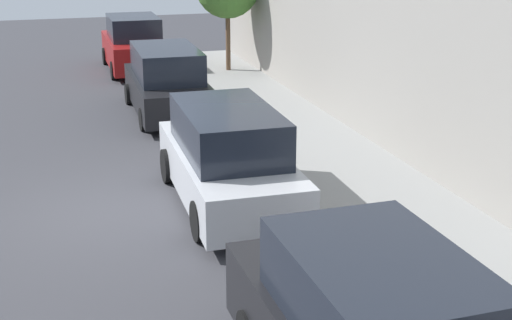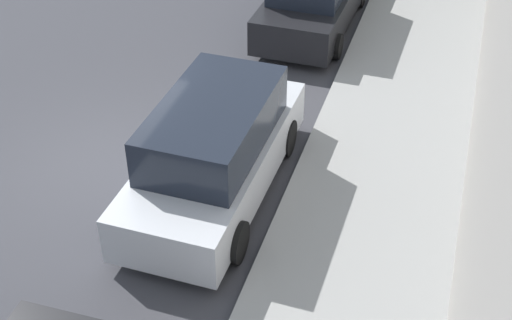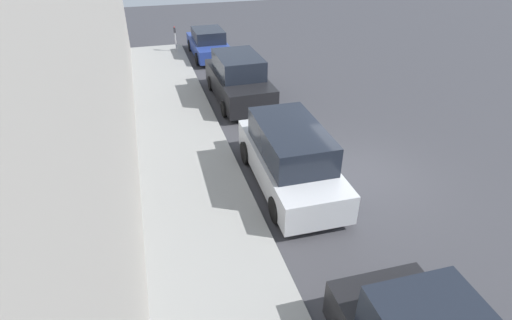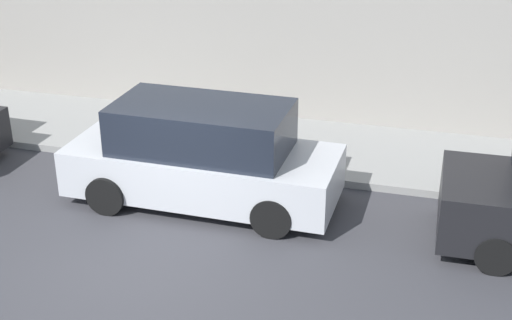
# 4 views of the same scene
# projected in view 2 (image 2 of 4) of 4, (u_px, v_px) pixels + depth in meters

# --- Properties ---
(ground_plane) EXTENTS (60.00, 60.00, 0.00)m
(ground_plane) POSITION_uv_depth(u_px,v_px,m) (109.00, 162.00, 13.60)
(ground_plane) COLOR #38383D
(sidewalk) EXTENTS (3.02, 32.00, 0.15)m
(sidewalk) POSITION_uv_depth(u_px,v_px,m) (369.00, 210.00, 12.36)
(sidewalk) COLOR gray
(sidewalk) RESTS_ON ground_plane
(parked_minivan_third) EXTENTS (2.02, 4.94, 1.90)m
(parked_minivan_third) POSITION_uv_depth(u_px,v_px,m) (215.00, 150.00, 12.35)
(parked_minivan_third) COLOR #B7BABF
(parked_minivan_third) RESTS_ON ground_plane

